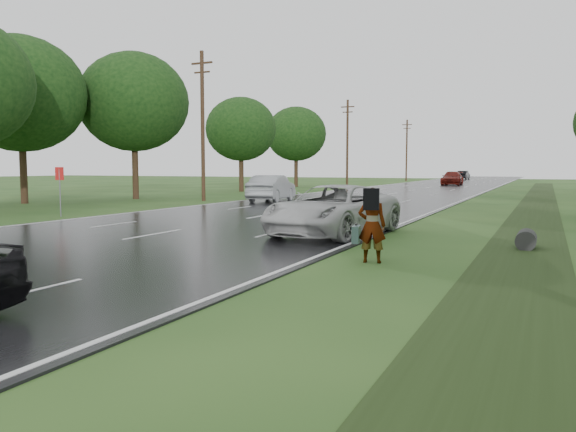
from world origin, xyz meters
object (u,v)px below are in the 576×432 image
(road_sign, at_px, (60,181))
(pedestrian, at_px, (371,224))
(silver_sedan, at_px, (272,188))
(white_pickup, at_px, (333,210))

(road_sign, xyz_separation_m, pedestrian, (16.68, -6.14, -0.70))
(silver_sedan, bearing_deg, road_sign, 65.91)
(road_sign, relative_size, silver_sedan, 0.44)
(white_pickup, distance_m, silver_sedan, 18.49)
(road_sign, xyz_separation_m, silver_sedan, (3.94, 14.07, -0.74))
(road_sign, height_order, white_pickup, road_sign)
(silver_sedan, bearing_deg, pedestrian, 113.79)
(pedestrian, height_order, silver_sedan, pedestrian)
(road_sign, distance_m, white_pickup, 14.10)
(road_sign, relative_size, white_pickup, 0.38)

